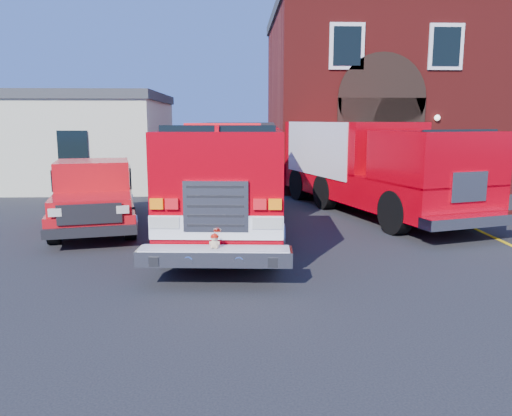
{
  "coord_description": "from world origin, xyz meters",
  "views": [
    {
      "loc": [
        -0.39,
        -11.48,
        3.13
      ],
      "look_at": [
        0.0,
        -1.2,
        1.3
      ],
      "focal_mm": 35.0,
      "sensor_mm": 36.0,
      "label": 1
    }
  ],
  "objects_px": {
    "fire_station": "(422,97)",
    "pickup_truck": "(95,195)",
    "secondary_truck": "(372,164)",
    "side_building": "(58,139)",
    "fire_engine": "(233,175)"
  },
  "relations": [
    {
      "from": "fire_station",
      "to": "secondary_truck",
      "type": "distance_m",
      "value": 10.31
    },
    {
      "from": "fire_engine",
      "to": "secondary_truck",
      "type": "distance_m",
      "value": 5.42
    },
    {
      "from": "secondary_truck",
      "to": "fire_station",
      "type": "bearing_deg",
      "value": 61.22
    },
    {
      "from": "fire_station",
      "to": "fire_engine",
      "type": "height_order",
      "value": "fire_station"
    },
    {
      "from": "pickup_truck",
      "to": "secondary_truck",
      "type": "relative_size",
      "value": 0.65
    },
    {
      "from": "fire_station",
      "to": "pickup_truck",
      "type": "bearing_deg",
      "value": -141.52
    },
    {
      "from": "fire_engine",
      "to": "secondary_truck",
      "type": "bearing_deg",
      "value": 29.94
    },
    {
      "from": "fire_station",
      "to": "secondary_truck",
      "type": "height_order",
      "value": "fire_station"
    },
    {
      "from": "secondary_truck",
      "to": "pickup_truck",
      "type": "bearing_deg",
      "value": -166.86
    },
    {
      "from": "fire_station",
      "to": "fire_engine",
      "type": "xyz_separation_m",
      "value": [
        -9.5,
        -11.45,
        -2.67
      ]
    },
    {
      "from": "side_building",
      "to": "fire_engine",
      "type": "xyz_separation_m",
      "value": [
        8.49,
        -10.46,
        -0.62
      ]
    },
    {
      "from": "fire_station",
      "to": "secondary_truck",
      "type": "bearing_deg",
      "value": -118.78
    },
    {
      "from": "fire_station",
      "to": "fire_engine",
      "type": "bearing_deg",
      "value": -129.68
    },
    {
      "from": "fire_station",
      "to": "side_building",
      "type": "xyz_separation_m",
      "value": [
        -17.99,
        -0.99,
        -2.05
      ]
    },
    {
      "from": "fire_station",
      "to": "side_building",
      "type": "bearing_deg",
      "value": -176.86
    }
  ]
}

